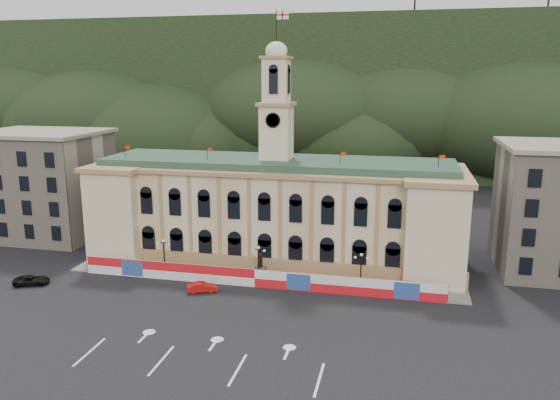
% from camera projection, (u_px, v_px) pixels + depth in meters
% --- Properties ---
extents(ground, '(260.00, 260.00, 0.00)m').
position_uv_depth(ground, '(219.00, 337.00, 59.54)').
color(ground, black).
rests_on(ground, ground).
extents(lane_markings, '(26.00, 10.00, 0.02)m').
position_uv_depth(lane_markings, '(203.00, 360.00, 54.78)').
color(lane_markings, white).
rests_on(lane_markings, ground).
extents(hill_ridge, '(230.00, 80.00, 64.00)m').
position_uv_depth(hill_ridge, '(344.00, 103.00, 171.23)').
color(hill_ridge, black).
rests_on(hill_ridge, ground).
extents(city_hall, '(56.20, 17.60, 37.10)m').
position_uv_depth(city_hall, '(276.00, 209.00, 84.07)').
color(city_hall, beige).
rests_on(city_hall, ground).
extents(side_building_left, '(21.00, 17.00, 18.60)m').
position_uv_depth(side_building_left, '(43.00, 184.00, 96.12)').
color(side_building_left, tan).
rests_on(side_building_left, ground).
extents(hoarding_fence, '(50.00, 0.44, 2.50)m').
position_uv_depth(hoarding_fence, '(255.00, 278.00, 73.58)').
color(hoarding_fence, red).
rests_on(hoarding_fence, ground).
extents(pavement, '(56.00, 5.50, 0.16)m').
position_uv_depth(pavement, '(260.00, 279.00, 76.40)').
color(pavement, slate).
rests_on(pavement, ground).
extents(statue, '(1.40, 1.40, 3.72)m').
position_uv_depth(statue, '(261.00, 271.00, 76.39)').
color(statue, '#595651').
rests_on(statue, ground).
extents(lamp_left, '(1.96, 0.44, 5.15)m').
position_uv_depth(lamp_left, '(164.00, 253.00, 78.03)').
color(lamp_left, black).
rests_on(lamp_left, ground).
extents(lamp_center, '(1.96, 0.44, 5.15)m').
position_uv_depth(lamp_center, '(259.00, 261.00, 75.02)').
color(lamp_center, black).
rests_on(lamp_center, ground).
extents(lamp_right, '(1.96, 0.44, 5.15)m').
position_uv_depth(lamp_right, '(361.00, 268.00, 72.02)').
color(lamp_right, black).
rests_on(lamp_right, ground).
extents(red_sedan, '(4.15, 4.96, 1.32)m').
position_uv_depth(red_sedan, '(202.00, 287.00, 71.94)').
color(red_sedan, '#B6100D').
rests_on(red_sedan, ground).
extents(black_suv, '(5.20, 6.09, 1.30)m').
position_uv_depth(black_suv, '(31.00, 280.00, 74.42)').
color(black_suv, black).
rests_on(black_suv, ground).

